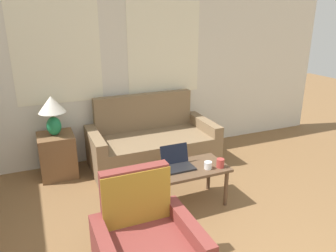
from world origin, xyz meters
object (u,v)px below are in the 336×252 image
(cup_navy, at_px, (220,163))
(table_lamp, at_px, (52,110))
(couch, at_px, (151,144))
(laptop, at_px, (177,163))
(coffee_table, at_px, (187,173))
(cup_yellow, at_px, (208,165))

(cup_navy, bearing_deg, table_lamp, 138.05)
(table_lamp, relative_size, cup_navy, 5.17)
(couch, bearing_deg, laptop, -95.70)
(coffee_table, distance_m, cup_navy, 0.38)
(couch, height_order, coffee_table, couch)
(table_lamp, xyz_separation_m, coffee_table, (1.24, -1.28, -0.51))
(cup_navy, height_order, cup_yellow, cup_navy)
(laptop, distance_m, cup_yellow, 0.33)
(coffee_table, bearing_deg, cup_navy, -21.62)
(table_lamp, xyz_separation_m, cup_yellow, (1.44, -1.39, -0.41))
(cup_yellow, bearing_deg, couch, 97.83)
(table_lamp, bearing_deg, laptop, -46.88)
(table_lamp, distance_m, cup_navy, 2.16)
(coffee_table, xyz_separation_m, cup_navy, (0.34, -0.13, 0.11))
(cup_navy, bearing_deg, coffee_table, 158.38)
(cup_yellow, bearing_deg, cup_navy, -9.63)
(table_lamp, distance_m, cup_yellow, 2.04)
(couch, bearing_deg, coffee_table, -91.06)
(laptop, height_order, cup_navy, laptop)
(table_lamp, relative_size, cup_yellow, 6.07)
(cup_yellow, bearing_deg, laptop, 150.13)
(couch, xyz_separation_m, cup_navy, (0.31, -1.30, 0.22))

